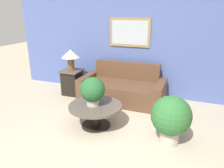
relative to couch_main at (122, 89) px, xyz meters
The scene contains 8 objects.
ground_plane 2.38m from the couch_main, 74.89° to the right, with size 20.00×20.00×0.00m, color #BCAD93.
wall_back 1.32m from the couch_main, 44.13° to the left, with size 7.63×0.09×2.60m.
couch_main is the anchor object (origin of this frame).
coffee_table 1.36m from the couch_main, 93.40° to the right, with size 0.99×0.99×0.43m.
side_table 1.35m from the couch_main, behind, with size 0.50×0.50×0.64m.
table_lamp 1.53m from the couch_main, behind, with size 0.46×0.46×0.52m.
potted_plant_on_table 1.44m from the couch_main, 95.20° to the right, with size 0.45×0.45×0.53m.
potted_plant_floor 1.93m from the couch_main, 48.20° to the right, with size 0.65×0.65×0.82m.
Camera 1 is at (0.89, -2.40, 2.09)m, focal length 35.00 mm.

